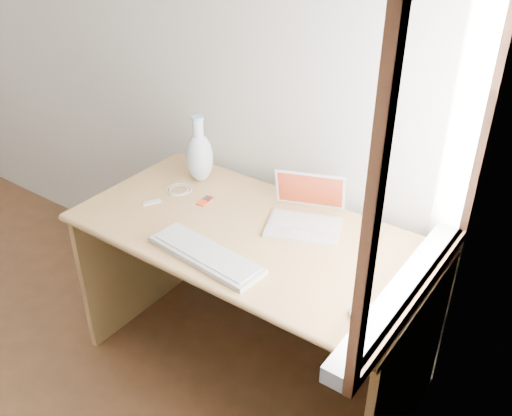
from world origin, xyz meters
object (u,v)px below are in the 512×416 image
Objects in this scene: desk at (264,264)px; laptop at (309,215)px; external_keyboard at (206,255)px; vase at (199,155)px.

desk is 4.24× the size of laptop.
external_keyboard is at bearing -95.72° from desk.
laptop is 0.70× the size of external_keyboard.
external_keyboard is at bearing -135.80° from laptop.
desk is at bearing -172.86° from laptop.
external_keyboard is at bearing -47.82° from vase.
vase reaches higher than external_keyboard.
vase is at bearing 165.00° from desk.
vase is at bearing 155.89° from laptop.
desk is at bearing 89.65° from external_keyboard.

